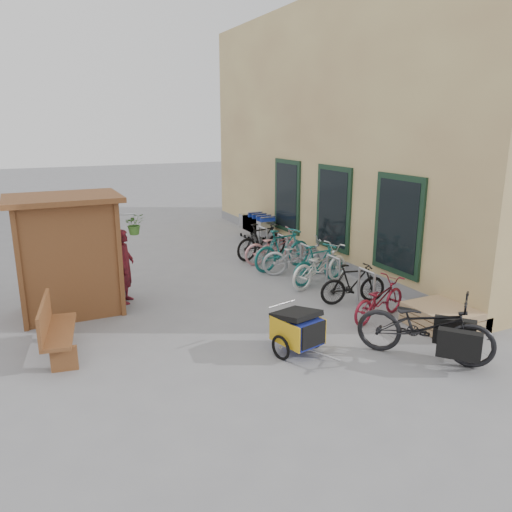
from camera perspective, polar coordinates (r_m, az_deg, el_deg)
name	(u,v)px	position (r m, az deg, el deg)	size (l,w,h in m)	color
ground	(266,328)	(9.54, 1.19, -8.26)	(80.00, 80.00, 0.00)	gray
building	(391,132)	(16.16, 15.17, 13.50)	(6.07, 13.00, 7.00)	#D7C17B
kiosk	(62,239)	(10.55, -21.27, 1.84)	(2.49, 1.65, 2.40)	brown
bike_rack	(306,258)	(12.42, 5.71, -0.27)	(0.05, 5.35, 0.86)	#A5A8AD
pallet_stack	(441,317)	(10.11, 20.43, -6.58)	(1.00, 1.20, 0.40)	tan
bench	(54,328)	(8.92, -22.10, -7.68)	(0.69, 1.58, 0.97)	brown
shopping_carts	(256,224)	(16.43, 0.03, 3.67)	(0.52, 1.76, 0.94)	silver
child_trailer	(298,328)	(8.45, 4.78, -8.22)	(0.88, 1.39, 0.80)	navy
cargo_bike	(426,326)	(8.63, 18.88, -7.63)	(1.98, 2.16, 1.14)	black
person_kiosk	(125,266)	(11.00, -14.78, -1.14)	(0.59, 0.38, 1.61)	maroon
bike_0	(379,299)	(10.11, 13.88, -4.83)	(0.55, 1.57, 0.83)	maroon
bike_1	(353,284)	(10.87, 11.04, -3.12)	(0.42, 1.47, 0.88)	black
bike_2	(320,266)	(11.92, 7.33, -1.10)	(0.65, 1.86, 0.98)	silver
bike_3	(319,264)	(12.10, 7.19, -0.90)	(0.45, 1.60, 0.96)	#1B6E6C
bike_4	(298,256)	(12.71, 4.87, -0.03)	(0.64, 1.85, 0.97)	#9E9FA3
bike_5	(283,249)	(13.14, 3.07, 0.77)	(0.51, 1.82, 1.09)	#1B6E6C
bike_6	(275,246)	(13.74, 2.18, 1.11)	(0.63, 1.81, 0.95)	pink
bike_7	(262,241)	(14.18, 0.69, 1.75)	(0.49, 1.74, 1.05)	black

